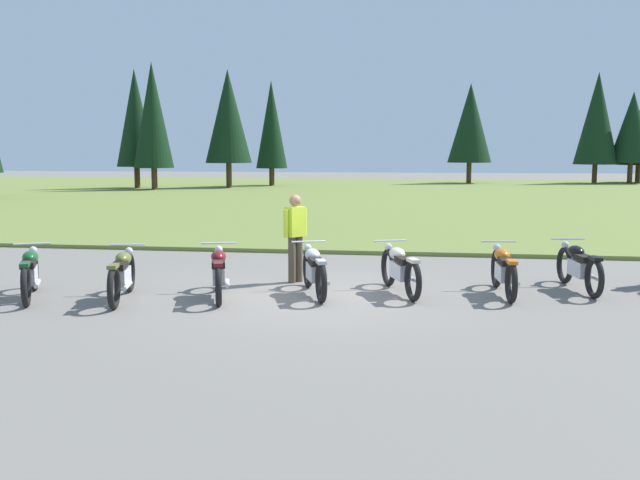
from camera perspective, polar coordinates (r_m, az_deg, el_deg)
name	(u,v)px	position (r m, az deg, el deg)	size (l,w,h in m)	color
ground_plane	(315,296)	(12.31, -0.42, -4.51)	(140.00, 140.00, 0.00)	slate
grass_moorland	(392,196)	(38.99, 5.77, 3.56)	(80.00, 44.00, 0.10)	olive
forest_treeline	(440,122)	(47.64, 9.62, 9.30)	(44.51, 26.76, 8.17)	#47331E
motorcycle_british_green	(30,273)	(13.01, -22.23, -2.45)	(1.04, 1.94, 0.88)	black
motorcycle_olive	(122,274)	(12.35, -15.58, -2.67)	(0.75, 2.06, 0.88)	black
motorcycle_maroon	(219,272)	(12.24, -8.11, -2.56)	(0.81, 2.04, 0.88)	black
motorcycle_silver	(314,270)	(12.34, -0.47, -2.41)	(0.87, 2.02, 0.88)	black
motorcycle_cream	(400,269)	(12.54, 6.43, -2.30)	(0.91, 2.01, 0.88)	black
motorcycle_orange	(504,270)	(12.74, 14.51, -2.34)	(0.62, 2.10, 0.88)	black
motorcycle_black	(579,266)	(13.53, 20.04, -2.00)	(0.67, 2.09, 0.88)	black
rider_in_hivis_vest	(295,233)	(13.45, -1.99, 0.58)	(0.40, 0.45, 1.67)	#4C4233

